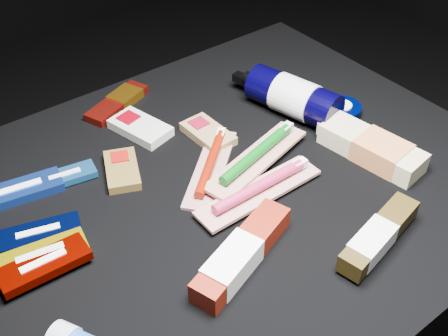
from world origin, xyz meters
TOP-DOWN VIEW (x-y plane):
  - ground at (0.00, 0.00)m, footprint 3.00×3.00m
  - cloth_table at (0.00, 0.00)m, footprint 0.98×0.78m
  - luna_bar_0 at (-0.28, 0.18)m, footprint 0.14×0.07m
  - luna_bar_1 at (-0.21, 0.17)m, footprint 0.11×0.06m
  - luna_bar_2 at (-0.30, 0.07)m, footprint 0.13×0.08m
  - luna_bar_3 at (-0.31, 0.02)m, footprint 0.14×0.07m
  - luna_bar_4 at (-0.32, 0.00)m, footprint 0.13×0.05m
  - clif_bar_0 at (-0.12, 0.13)m, footprint 0.09×0.11m
  - clif_bar_1 at (-0.03, 0.21)m, footprint 0.09×0.13m
  - clif_bar_2 at (0.06, 0.12)m, footprint 0.06×0.11m
  - power_bar at (-0.02, 0.31)m, footprint 0.16×0.10m
  - lotion_bottle at (0.24, 0.08)m, footprint 0.11×0.24m
  - cream_tin_upper at (0.28, 0.12)m, footprint 0.08×0.08m
  - cream_tin_lower at (0.31, 0.02)m, footprint 0.08×0.08m
  - bodywash_bottle at (0.26, -0.11)m, footprint 0.09×0.21m
  - toothbrush_pack_0 at (0.01, 0.04)m, footprint 0.20×0.18m
  - toothbrush_pack_1 at (0.03, -0.06)m, footprint 0.23×0.05m
  - toothbrush_pack_2 at (0.08, -0.00)m, footprint 0.24×0.11m
  - toothpaste_carton_red at (-0.09, -0.16)m, footprint 0.21×0.11m
  - toothpaste_carton_green at (0.10, -0.26)m, footprint 0.18×0.07m

SIDE VIEW (x-z plane):
  - ground at x=0.00m, z-range 0.00..0.00m
  - cloth_table at x=0.00m, z-range 0.00..0.40m
  - luna_bar_0 at x=-0.28m, z-range 0.40..0.42m
  - clif_bar_0 at x=-0.12m, z-range 0.40..0.42m
  - power_bar at x=-0.02m, z-range 0.40..0.42m
  - clif_bar_2 at x=0.06m, z-range 0.40..0.42m
  - luna_bar_1 at x=-0.21m, z-range 0.40..0.42m
  - toothbrush_pack_0 at x=0.01m, z-range 0.40..0.42m
  - clif_bar_1 at x=-0.03m, z-range 0.40..0.42m
  - cream_tin_lower at x=0.31m, z-range 0.40..0.42m
  - cream_tin_upper at x=0.28m, z-range 0.40..0.42m
  - luna_bar_2 at x=-0.30m, z-range 0.40..0.42m
  - luna_bar_3 at x=-0.31m, z-range 0.41..0.42m
  - toothbrush_pack_1 at x=0.03m, z-range 0.40..0.43m
  - luna_bar_4 at x=-0.32m, z-range 0.41..0.43m
  - toothpaste_carton_red at x=-0.09m, z-range 0.40..0.44m
  - bodywash_bottle at x=0.26m, z-range 0.40..0.44m
  - toothpaste_carton_green at x=0.10m, z-range 0.41..0.44m
  - toothbrush_pack_2 at x=0.08m, z-range 0.41..0.44m
  - lotion_bottle at x=0.24m, z-range 0.40..0.48m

